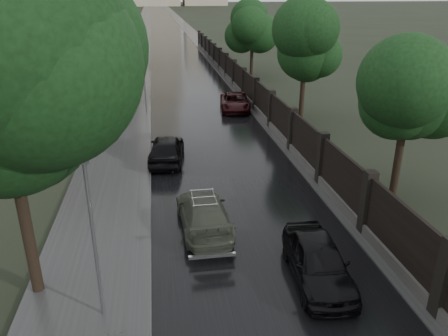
% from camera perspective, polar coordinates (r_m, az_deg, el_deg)
% --- Properties ---
extents(ground, '(800.00, 800.00, 0.00)m').
position_cam_1_polar(ground, '(13.61, 8.71, -20.48)').
color(ground, black).
rests_on(ground, ground).
extents(road, '(8.00, 420.00, 0.02)m').
position_cam_1_polar(road, '(199.70, -8.39, 19.31)').
color(road, black).
rests_on(road, ground).
extents(sidewalk_left, '(4.00, 420.00, 0.16)m').
position_cam_1_polar(sidewalk_left, '(199.68, -10.21, 19.22)').
color(sidewalk_left, '#2D2D2D').
rests_on(sidewalk_left, ground).
extents(verge_right, '(3.00, 420.00, 0.08)m').
position_cam_1_polar(verge_right, '(199.86, -6.72, 19.40)').
color(verge_right, '#2D2D2D').
rests_on(verge_right, ground).
extents(fence_right, '(0.45, 75.72, 2.70)m').
position_cam_1_polar(fence_right, '(43.02, 2.06, 11.22)').
color(fence_right, '#383533').
rests_on(fence_right, ground).
extents(tree_left_near, '(5.44, 5.44, 9.16)m').
position_cam_1_polar(tree_left_near, '(13.42, -27.05, 7.95)').
color(tree_left_near, black).
rests_on(tree_left_near, ground).
extents(tree_left_far, '(4.25, 4.25, 7.39)m').
position_cam_1_polar(tree_left_far, '(39.91, -16.05, 15.70)').
color(tree_left_far, black).
rests_on(tree_left_far, ground).
extents(tree_right_a, '(4.08, 4.08, 7.01)m').
position_cam_1_polar(tree_right_a, '(21.03, 22.95, 8.87)').
color(tree_right_a, black).
rests_on(tree_right_a, ground).
extents(tree_right_b, '(4.08, 4.08, 7.01)m').
position_cam_1_polar(tree_right_b, '(33.57, 10.52, 14.59)').
color(tree_right_b, black).
rests_on(tree_right_b, ground).
extents(tree_right_c, '(4.08, 4.08, 7.01)m').
position_cam_1_polar(tree_right_c, '(50.83, 3.72, 17.36)').
color(tree_right_c, black).
rests_on(tree_right_c, ground).
extents(lamp_post, '(0.25, 0.12, 5.11)m').
position_cam_1_polar(lamp_post, '(12.88, -16.61, -9.13)').
color(lamp_post, '#59595E').
rests_on(lamp_post, ground).
extents(traffic_light, '(0.16, 0.32, 4.00)m').
position_cam_1_polar(traffic_light, '(35.12, -10.33, 10.70)').
color(traffic_light, '#59595E').
rests_on(traffic_light, ground).
extents(volga_sedan, '(2.13, 4.86, 1.39)m').
position_cam_1_polar(volga_sedan, '(18.00, -2.66, -5.94)').
color(volga_sedan, '#3C4234').
rests_on(volga_sedan, ground).
extents(hatchback_left, '(2.39, 4.83, 1.58)m').
position_cam_1_polar(hatchback_left, '(25.17, -7.53, 2.53)').
color(hatchback_left, black).
rests_on(hatchback_left, ground).
extents(car_right_near, '(2.09, 4.54, 1.51)m').
position_cam_1_polar(car_right_near, '(15.30, 12.17, -11.75)').
color(car_right_near, black).
rests_on(car_right_near, ground).
extents(car_right_far, '(2.79, 5.13, 1.37)m').
position_cam_1_polar(car_right_far, '(36.26, 1.42, 8.62)').
color(car_right_far, black).
rests_on(car_right_far, ground).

